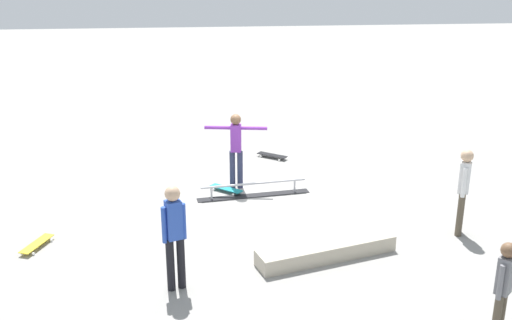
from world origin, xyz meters
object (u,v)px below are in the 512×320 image
skateboard_main (226,189)px  grind_rail (254,190)px  loose_skateboard_black (272,155)px  bystander_grey_shirt (503,287)px  skate_ledge (326,250)px  loose_skateboard_yellow (37,244)px  bystander_blue_shirt (174,232)px  bystander_white_shirt (463,187)px  skater_main (236,146)px

skateboard_main → grind_rail: bearing=14.3°
skateboard_main → loose_skateboard_black: bearing=100.0°
skateboard_main → bystander_grey_shirt: size_ratio=0.49×
skate_ledge → bystander_grey_shirt: bystander_grey_shirt is taller
loose_skateboard_yellow → bystander_blue_shirt: bearing=78.8°
bystander_grey_shirt → loose_skateboard_yellow: bystander_grey_shirt is taller
skateboard_main → loose_skateboard_black: same height
skate_ledge → bystander_white_shirt: bystander_white_shirt is taller
skater_main → skateboard_main: skater_main is taller
loose_skateboard_yellow → loose_skateboard_black: (-4.85, -4.50, 0.00)m
bystander_blue_shirt → loose_skateboard_yellow: bystander_blue_shirt is taller
bystander_blue_shirt → loose_skateboard_yellow: size_ratio=2.14×
skater_main → bystander_white_shirt: (-4.01, 2.77, -0.05)m
skater_main → loose_skateboard_yellow: size_ratio=2.09×
skate_ledge → skater_main: bearing=-69.0°
skate_ledge → bystander_grey_shirt: 3.24m
skate_ledge → skateboard_main: skate_ledge is taller
bystander_grey_shirt → bystander_white_shirt: 3.39m
skater_main → skateboard_main: bearing=53.1°
bystander_white_shirt → loose_skateboard_yellow: 7.85m
grind_rail → skate_ledge: bearing=101.0°
grind_rail → bystander_grey_shirt: size_ratio=1.66×
bystander_white_shirt → skateboard_main: bearing=85.3°
skate_ledge → bystander_grey_shirt: bearing=125.1°
skateboard_main → bystander_white_shirt: size_ratio=0.44×
grind_rail → loose_skateboard_black: bearing=-113.8°
grind_rail → skate_ledge: size_ratio=0.99×
grind_rail → skater_main: 1.06m
bystander_blue_shirt → loose_skateboard_black: bearing=-131.1°
skate_ledge → skater_main: size_ratio=1.48×
skater_main → bystander_blue_shirt: 4.39m
skater_main → loose_skateboard_yellow: bearing=43.2°
loose_skateboard_yellow → skate_ledge: bearing=101.9°
skate_ledge → skateboard_main: 3.59m
skateboard_main → loose_skateboard_black: 2.54m
bystander_white_shirt → loose_skateboard_black: bystander_white_shirt is taller
bystander_blue_shirt → loose_skateboard_yellow: 3.17m
bystander_white_shirt → bystander_blue_shirt: bystander_blue_shirt is taller
loose_skateboard_yellow → loose_skateboard_black: bearing=154.8°
skate_ledge → bystander_blue_shirt: 2.81m
bystander_grey_shirt → loose_skateboard_yellow: bearing=-69.2°
skater_main → bystander_grey_shirt: skater_main is taller
bystander_white_shirt → loose_skateboard_yellow: bystander_white_shirt is taller
bystander_white_shirt → bystander_blue_shirt: bearing=131.4°
skate_ledge → skater_main: skater_main is taller
skater_main → loose_skateboard_yellow: skater_main is taller
skateboard_main → bystander_grey_shirt: bystander_grey_shirt is taller
bystander_blue_shirt → loose_skateboard_black: 6.64m
bystander_white_shirt → loose_skateboard_yellow: bearing=114.5°
skateboard_main → bystander_grey_shirt: (-3.38, 5.81, 0.77)m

